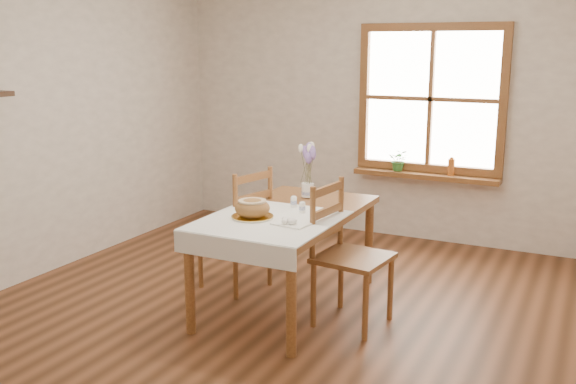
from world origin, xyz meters
The scene contains 18 objects.
ground centered at (0.00, 0.00, 0.00)m, with size 5.00×5.00×0.00m, color brown.
room_walls centered at (0.00, 0.00, 1.71)m, with size 4.60×5.10×2.65m.
window centered at (0.50, 2.47, 1.45)m, with size 1.46×0.08×1.46m.
window_sill centered at (0.50, 2.40, 0.69)m, with size 1.46×0.20×0.05m.
dining_table centered at (0.00, 0.30, 0.66)m, with size 0.90×1.60×0.75m.
table_linen centered at (0.00, 0.00, 0.76)m, with size 0.91×0.99×0.01m, color white.
chair_left centered at (-0.57, 0.47, 0.51)m, with size 0.47×0.50×1.01m, color #935D2D, non-canonical shape.
chair_right centered at (0.56, 0.22, 0.51)m, with size 0.48×0.50×1.02m, color #935D2D, non-canonical shape.
bread_plate centered at (-0.13, -0.01, 0.77)m, with size 0.29×0.29×0.02m, color white.
bread_loaf centered at (-0.13, -0.01, 0.84)m, with size 0.25×0.25×0.14m, color #986436.
egg_napkin centered at (0.20, -0.03, 0.77)m, with size 0.24×0.21×0.01m, color white.
eggs centered at (0.20, -0.03, 0.79)m, with size 0.19×0.17×0.04m, color white, non-canonical shape.
salt_shaker centered at (0.00, 0.40, 0.81)m, with size 0.05×0.05×0.09m, color white.
pepper_shaker centered at (0.13, 0.28, 0.80)m, with size 0.05×0.05×0.09m, color white.
flower_vase centered at (-0.06, 0.77, 0.81)m, with size 0.10×0.10×0.11m, color white.
lavender_bouquet centered at (-0.06, 0.77, 1.03)m, with size 0.18×0.18×0.33m, color #7E5FA9, non-canonical shape.
potted_plant centered at (0.22, 2.40, 0.80)m, with size 0.20×0.22×0.17m, color #2D6829.
amber_bottle centered at (0.75, 2.40, 0.81)m, with size 0.07×0.07×0.18m, color #B15B20.
Camera 1 is at (2.07, -3.87, 1.96)m, focal length 40.00 mm.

